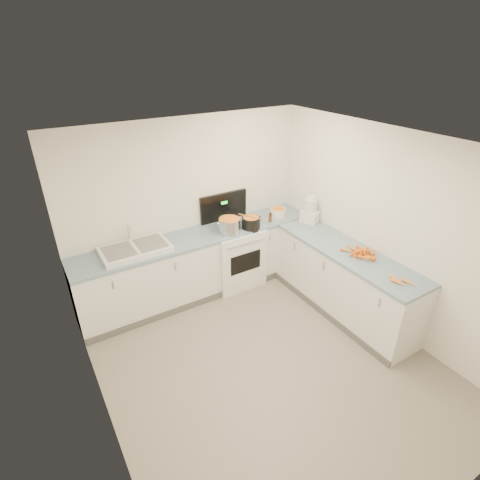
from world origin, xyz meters
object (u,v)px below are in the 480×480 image
steel_pot (229,226)px  spice_jar (270,219)px  food_processor (310,211)px  sink (135,249)px  extract_bottle (270,218)px  stove (234,254)px  mixing_bowl (278,212)px  black_pot (251,223)px

steel_pot → spice_jar: steel_pot is taller
food_processor → sink: bearing=169.3°
sink → food_processor: food_processor is taller
extract_bottle → steel_pot: bearing=178.1°
stove → spice_jar: size_ratio=17.16×
stove → sink: stove is taller
extract_bottle → sink: bearing=175.3°
steel_pot → food_processor: food_processor is taller
steel_pot → mixing_bowl: bearing=6.2°
mixing_bowl → food_processor: 0.52m
mixing_bowl → food_processor: (0.26, -0.43, 0.12)m
extract_bottle → spice_jar: bearing=87.3°
spice_jar → food_processor: food_processor is taller
stove → mixing_bowl: size_ratio=5.47×
sink → food_processor: size_ratio=2.13×
sink → steel_pot: size_ratio=2.77×
stove → extract_bottle: stove is taller
sink → extract_bottle: 2.01m
stove → mixing_bowl: bearing=-2.0°
black_pot → steel_pot: bearing=171.8°
food_processor → mixing_bowl: bearing=121.3°
spice_jar → food_processor: bearing=-33.1°
spice_jar → extract_bottle: bearing=-92.7°
stove → sink: bearing=179.4°
sink → black_pot: sink is taller
mixing_bowl → steel_pot: bearing=-173.8°
stove → food_processor: stove is taller
steel_pot → mixing_bowl: size_ratio=1.25×
steel_pot → black_pot: steel_pot is taller
sink → steel_pot: bearing=-6.2°
steel_pot → food_processor: 1.23m
stove → food_processor: 1.30m
black_pot → mixing_bowl: (0.59, 0.15, -0.02)m
food_processor → steel_pot: bearing=164.4°
black_pot → food_processor: size_ratio=0.65×
extract_bottle → food_processor: (0.49, -0.31, 0.11)m
stove → black_pot: bearing=-42.8°
black_pot → extract_bottle: (0.36, 0.03, -0.01)m
sink → food_processor: 2.54m
sink → mixing_bowl: sink is taller
extract_bottle → mixing_bowl: bearing=28.1°
spice_jar → food_processor: (0.49, -0.32, 0.13)m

